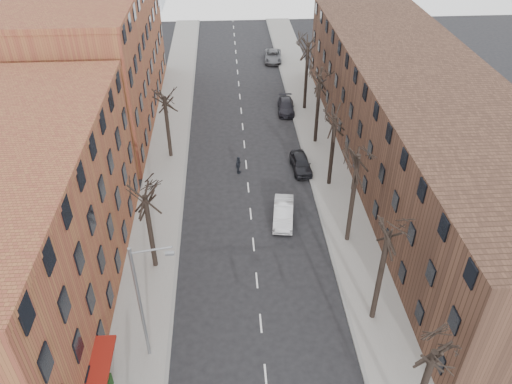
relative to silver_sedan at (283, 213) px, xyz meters
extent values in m
cube|color=gray|center=(-10.73, 12.02, -0.69)|extent=(4.00, 90.00, 0.15)
cube|color=gray|center=(5.27, 12.02, -0.69)|extent=(4.00, 90.00, 0.15)
cube|color=brown|center=(-18.73, -7.98, 5.24)|extent=(12.00, 26.00, 12.00)
cube|color=brown|center=(-18.73, 21.02, 6.24)|extent=(12.00, 28.00, 14.00)
cube|color=#4E3224|center=(13.27, 7.02, 4.24)|extent=(12.00, 50.00, 10.00)
cylinder|color=slate|center=(-9.93, -12.98, 3.74)|extent=(0.20, 0.20, 9.00)
cylinder|color=slate|center=(-8.83, -12.98, 8.04)|extent=(2.39, 0.12, 0.46)
cube|color=slate|center=(-7.83, -12.98, 7.74)|extent=(0.50, 0.22, 0.14)
imported|color=#BABCC1|center=(0.00, 0.00, 0.00)|extent=(2.24, 4.82, 1.53)
imported|color=black|center=(2.57, 7.75, -0.03)|extent=(1.96, 4.41, 1.48)
imported|color=black|center=(2.57, 20.49, -0.09)|extent=(2.17, 4.74, 1.34)
imported|color=#5B5D63|center=(2.57, 36.91, -0.05)|extent=(2.77, 5.31, 1.43)
imported|color=black|center=(-3.55, 7.55, 0.14)|extent=(0.84, 1.15, 1.81)
camera|label=1|loc=(-4.50, -33.07, 26.01)|focal=35.00mm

